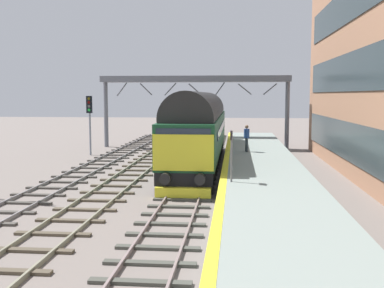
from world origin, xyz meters
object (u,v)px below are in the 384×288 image
signal_post_mid (90,117)px  waiting_passenger (247,136)px  diesel_locomotive (199,128)px  platform_number_sign (231,148)px

signal_post_mid → waiting_passenger: size_ratio=2.69×
diesel_locomotive → platform_number_sign: 10.04m
waiting_passenger → signal_post_mid: bearing=54.8°
platform_number_sign → waiting_passenger: platform_number_sign is taller
diesel_locomotive → platform_number_sign: (2.07, -9.82, -0.11)m
diesel_locomotive → signal_post_mid: diesel_locomotive is taller
diesel_locomotive → waiting_passenger: (2.92, 0.23, -0.49)m
signal_post_mid → platform_number_sign: signal_post_mid is taller
platform_number_sign → waiting_passenger: 10.10m
diesel_locomotive → signal_post_mid: 10.01m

